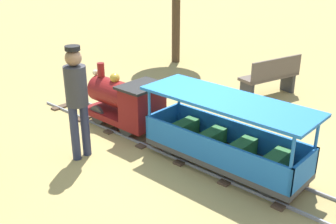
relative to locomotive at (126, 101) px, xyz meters
name	(u,v)px	position (x,y,z in m)	size (l,w,h in m)	color
ground_plane	(175,148)	(0.00, -1.05, -0.48)	(60.00, 60.00, 0.00)	#A38C51
track	(174,147)	(0.00, -1.03, -0.47)	(0.75, 6.05, 0.04)	gray
locomotive	(126,101)	(0.00, 0.00, 0.00)	(0.71, 1.45, 0.98)	maroon
passenger_car	(225,140)	(0.00, -1.93, -0.06)	(0.81, 2.35, 0.97)	#3F3F3F
conductor_person	(77,94)	(-1.09, -0.23, 0.47)	(0.30, 0.30, 1.62)	#282D47
park_bench	(271,77)	(2.96, -1.01, -0.07)	(1.36, 0.75, 0.82)	brown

